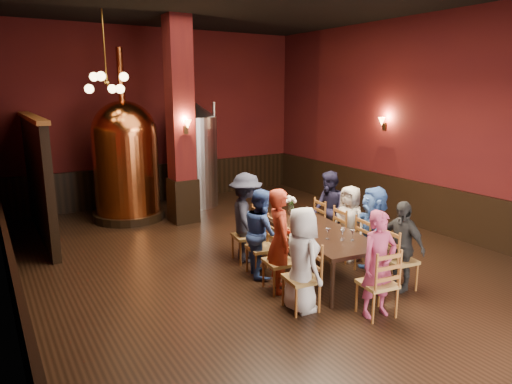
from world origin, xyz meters
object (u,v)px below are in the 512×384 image
person_2 (262,232)px  steel_vessel (196,155)px  person_0 (302,259)px  person_1 (280,241)px  copper_kettle (126,159)px  dining_table (317,234)px  rose_vase (291,202)px

person_2 → steel_vessel: steel_vessel is taller
person_0 → person_1: person_1 is taller
copper_kettle → steel_vessel: 1.90m
person_2 → person_0: bearing=-168.9°
person_2 → copper_kettle: bearing=30.6°
steel_vessel → person_0: bearing=-100.7°
person_1 → person_2: (0.09, 0.65, -0.07)m
dining_table → steel_vessel: (0.17, 5.16, 0.64)m
copper_kettle → steel_vessel: size_ratio=1.45×
dining_table → person_1: person_1 is taller
person_1 → steel_vessel: (1.05, 5.37, 0.54)m
steel_vessel → dining_table: bearing=-91.8°
rose_vase → dining_table: bearing=-100.2°
person_1 → rose_vase: 1.61m
person_2 → person_1: bearing=-168.9°
dining_table → rose_vase: size_ratio=7.15×
steel_vessel → rose_vase: steel_vessel is taller
person_2 → rose_vase: (0.98, 0.54, 0.26)m
person_1 → person_2: size_ratio=1.10×
person_1 → person_2: bearing=14.7°
person_1 → copper_kettle: 5.16m
person_1 → rose_vase: bearing=-19.2°
dining_table → person_0: person_0 is taller
steel_vessel → rose_vase: 4.19m
rose_vase → person_0: bearing=-121.8°
steel_vessel → copper_kettle: bearing=-170.4°
dining_table → rose_vase: rose_vase is taller
copper_kettle → steel_vessel: bearing=9.6°
person_0 → person_2: size_ratio=1.02×
person_1 → copper_kettle: size_ratio=0.41×
dining_table → rose_vase: 1.04m
dining_table → steel_vessel: 5.20m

